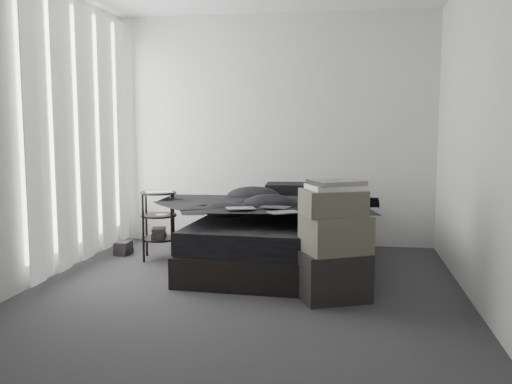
# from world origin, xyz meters

# --- Properties ---
(floor) EXTENTS (3.60, 4.20, 0.01)m
(floor) POSITION_xyz_m (0.00, 0.00, 0.00)
(floor) COLOR #302F32
(floor) RESTS_ON ground
(wall_back) EXTENTS (3.60, 0.01, 2.60)m
(wall_back) POSITION_xyz_m (0.00, 2.10, 1.30)
(wall_back) COLOR silver
(wall_back) RESTS_ON ground
(wall_front) EXTENTS (3.60, 0.01, 2.60)m
(wall_front) POSITION_xyz_m (0.00, -2.10, 1.30)
(wall_front) COLOR silver
(wall_front) RESTS_ON ground
(wall_left) EXTENTS (0.01, 4.20, 2.60)m
(wall_left) POSITION_xyz_m (-1.80, 0.00, 1.30)
(wall_left) COLOR silver
(wall_left) RESTS_ON ground
(wall_right) EXTENTS (0.01, 4.20, 2.60)m
(wall_right) POSITION_xyz_m (1.80, 0.00, 1.30)
(wall_right) COLOR silver
(wall_right) RESTS_ON ground
(window_left) EXTENTS (0.02, 2.00, 2.30)m
(window_left) POSITION_xyz_m (-1.78, 0.90, 1.35)
(window_left) COLOR white
(window_left) RESTS_ON wall_left
(curtain_left) EXTENTS (0.06, 2.12, 2.48)m
(curtain_left) POSITION_xyz_m (-1.73, 0.90, 1.28)
(curtain_left) COLOR white
(curtain_left) RESTS_ON wall_left
(bed) EXTENTS (1.60, 2.05, 0.27)m
(bed) POSITION_xyz_m (0.18, 1.02, 0.13)
(bed) COLOR black
(bed) RESTS_ON floor
(mattress) EXTENTS (1.54, 1.99, 0.21)m
(mattress) POSITION_xyz_m (0.18, 1.02, 0.37)
(mattress) COLOR black
(mattress) RESTS_ON bed
(duvet) EXTENTS (1.55, 1.76, 0.23)m
(duvet) POSITION_xyz_m (0.17, 0.97, 0.59)
(duvet) COLOR black
(duvet) RESTS_ON mattress
(pillow_lower) EXTENTS (0.61, 0.44, 0.13)m
(pillow_lower) POSITION_xyz_m (0.18, 1.78, 0.54)
(pillow_lower) COLOR black
(pillow_lower) RESTS_ON mattress
(pillow_upper) EXTENTS (0.57, 0.41, 0.12)m
(pillow_upper) POSITION_xyz_m (0.24, 1.76, 0.67)
(pillow_upper) COLOR black
(pillow_upper) RESTS_ON pillow_lower
(laptop) EXTENTS (0.37, 0.30, 0.02)m
(laptop) POSITION_xyz_m (0.54, 1.05, 0.72)
(laptop) COLOR silver
(laptop) RESTS_ON duvet
(comic_a) EXTENTS (0.29, 0.23, 0.01)m
(comic_a) POSITION_xyz_m (-0.09, 0.51, 0.71)
(comic_a) COLOR black
(comic_a) RESTS_ON duvet
(comic_b) EXTENTS (0.28, 0.22, 0.01)m
(comic_b) POSITION_xyz_m (0.20, 0.64, 0.72)
(comic_b) COLOR black
(comic_b) RESTS_ON duvet
(comic_c) EXTENTS (0.30, 0.27, 0.01)m
(comic_c) POSITION_xyz_m (0.31, 0.34, 0.72)
(comic_c) COLOR black
(comic_c) RESTS_ON duvet
(side_stand) EXTENTS (0.45, 0.45, 0.68)m
(side_stand) POSITION_xyz_m (-1.06, 1.14, 0.34)
(side_stand) COLOR black
(side_stand) RESTS_ON floor
(papers) EXTENTS (0.32, 0.28, 0.01)m
(papers) POSITION_xyz_m (-1.05, 1.14, 0.69)
(papers) COLOR white
(papers) RESTS_ON side_stand
(floor_books) EXTENTS (0.15, 0.21, 0.14)m
(floor_books) POSITION_xyz_m (-1.50, 1.27, 0.07)
(floor_books) COLOR black
(floor_books) RESTS_ON floor
(box_lower) EXTENTS (0.63, 0.57, 0.38)m
(box_lower) POSITION_xyz_m (0.73, 0.05, 0.19)
(box_lower) COLOR black
(box_lower) RESTS_ON floor
(box_mid) EXTENTS (0.60, 0.56, 0.29)m
(box_mid) POSITION_xyz_m (0.75, 0.05, 0.52)
(box_mid) COLOR #565344
(box_mid) RESTS_ON box_lower
(box_upper) EXTENTS (0.56, 0.50, 0.20)m
(box_upper) POSITION_xyz_m (0.72, 0.05, 0.77)
(box_upper) COLOR #565344
(box_upper) RESTS_ON box_mid
(art_book_white) EXTENTS (0.48, 0.44, 0.04)m
(art_book_white) POSITION_xyz_m (0.73, 0.05, 0.89)
(art_book_white) COLOR silver
(art_book_white) RESTS_ON box_upper
(art_book_snake) EXTENTS (0.48, 0.45, 0.04)m
(art_book_snake) POSITION_xyz_m (0.75, 0.05, 0.93)
(art_book_snake) COLOR silver
(art_book_snake) RESTS_ON art_book_white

